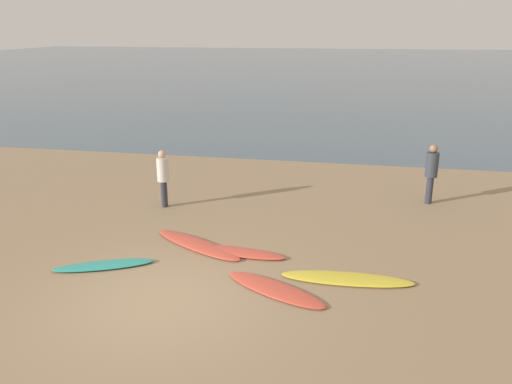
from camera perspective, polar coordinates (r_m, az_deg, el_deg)
name	(u,v)px	position (r m, az deg, el deg)	size (l,w,h in m)	color
ground_plane	(264,166)	(18.66, 0.91, 2.89)	(120.00, 120.00, 0.20)	#997C5B
ocean_water	(337,65)	(68.47, 8.88, 13.64)	(140.00, 100.00, 0.01)	#475B6B
surfboard_0	(104,265)	(11.13, -16.38, -7.71)	(2.01, 0.45, 0.08)	teal
surfboard_1	(198,245)	(11.70, -6.44, -5.76)	(2.55, 0.56, 0.09)	#D84C38
surfboard_2	(239,252)	(11.27, -1.83, -6.61)	(2.07, 0.49, 0.09)	#D84C38
surfboard_3	(275,289)	(9.80, 2.12, -10.63)	(2.18, 0.59, 0.07)	#D84C38
surfboard_4	(347,279)	(10.31, 9.98, -9.37)	(2.55, 0.59, 0.08)	yellow
person_0	(163,174)	(14.08, -10.18, 1.97)	(0.32, 0.32, 1.57)	#2D2D38
person_1	(432,169)	(14.92, 18.73, 2.39)	(0.34, 0.34, 1.66)	#2D2D38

